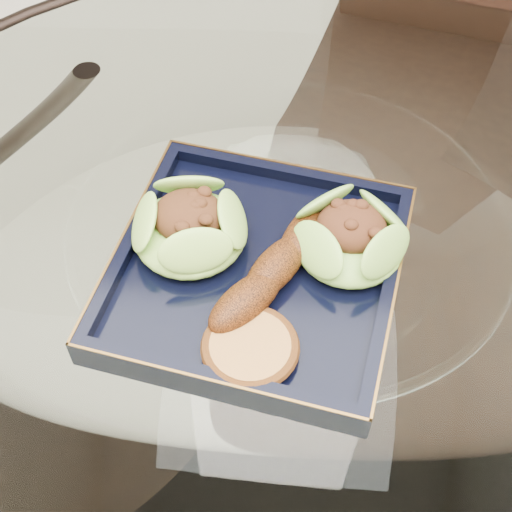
# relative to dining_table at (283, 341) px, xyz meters

# --- Properties ---
(ground) EXTENTS (4.00, 4.00, 0.00)m
(ground) POSITION_rel_dining_table_xyz_m (0.00, 0.00, -0.60)
(ground) COLOR beige
(ground) RESTS_ON ground
(dining_table) EXTENTS (1.13, 1.13, 0.77)m
(dining_table) POSITION_rel_dining_table_xyz_m (0.00, 0.00, 0.00)
(dining_table) COLOR white
(dining_table) RESTS_ON ground
(dining_chair) EXTENTS (0.51, 0.51, 0.98)m
(dining_chair) POSITION_rel_dining_table_xyz_m (0.21, 0.38, -0.05)
(dining_chair) COLOR black
(dining_chair) RESTS_ON ground
(navy_plate) EXTENTS (0.31, 0.31, 0.02)m
(navy_plate) POSITION_rel_dining_table_xyz_m (-0.03, -0.03, 0.17)
(navy_plate) COLOR black
(navy_plate) RESTS_ON dining_table
(lettuce_wrap_left) EXTENTS (0.13, 0.13, 0.04)m
(lettuce_wrap_left) POSITION_rel_dining_table_xyz_m (-0.10, -0.01, 0.20)
(lettuce_wrap_left) COLOR #64AB31
(lettuce_wrap_left) RESTS_ON navy_plate
(lettuce_wrap_right) EXTENTS (0.14, 0.14, 0.04)m
(lettuce_wrap_right) POSITION_rel_dining_table_xyz_m (0.06, -0.00, 0.20)
(lettuce_wrap_right) COLOR #6DAD32
(lettuce_wrap_right) RESTS_ON navy_plate
(roasted_plantain) EXTENTS (0.12, 0.17, 0.03)m
(roasted_plantain) POSITION_rel_dining_table_xyz_m (-0.01, -0.04, 0.20)
(roasted_plantain) COLOR #5A2709
(roasted_plantain) RESTS_ON navy_plate
(crumb_patty) EXTENTS (0.09, 0.09, 0.01)m
(crumb_patty) POSITION_rel_dining_table_xyz_m (-0.02, -0.13, 0.19)
(crumb_patty) COLOR #C28640
(crumb_patty) RESTS_ON navy_plate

